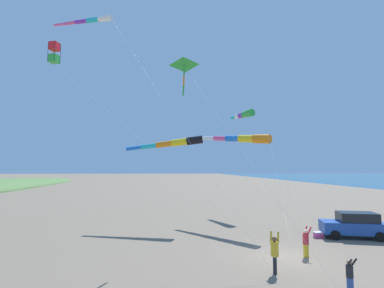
# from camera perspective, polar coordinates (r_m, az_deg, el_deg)

# --- Properties ---
(ground_plane) EXTENTS (600.00, 600.00, 0.00)m
(ground_plane) POSITION_cam_1_polar(r_m,az_deg,el_deg) (18.50, 17.62, -20.58)
(ground_plane) COLOR #756654
(parked_car) EXTENTS (4.62, 2.88, 1.85)m
(parked_car) POSITION_cam_1_polar(r_m,az_deg,el_deg) (24.92, 29.55, -13.80)
(parked_car) COLOR #1E479E
(parked_car) RESTS_ON ground_plane
(cooler_box) EXTENTS (0.62, 0.42, 0.42)m
(cooler_box) POSITION_cam_1_polar(r_m,az_deg,el_deg) (23.93, 23.88, -16.22)
(cooler_box) COLOR #EF4C93
(cooler_box) RESTS_ON ground_plane
(person_adult_flyer) EXTENTS (0.60, 0.68, 1.94)m
(person_adult_flyer) POSITION_cam_1_polar(r_m,az_deg,el_deg) (15.35, 16.15, -19.84)
(person_adult_flyer) COLOR #232328
(person_adult_flyer) RESTS_ON ground_plane
(person_child_green_jacket) EXTENTS (0.60, 0.52, 1.71)m
(person_child_green_jacket) POSITION_cam_1_polar(r_m,az_deg,el_deg) (18.55, 21.76, -17.44)
(person_child_green_jacket) COLOR gold
(person_child_green_jacket) RESTS_ON ground_plane
(person_bystander_far) EXTENTS (0.40, 0.48, 1.43)m
(person_bystander_far) POSITION_cam_1_polar(r_m,az_deg,el_deg) (14.37, 28.95, -21.62)
(person_bystander_far) COLOR #335199
(person_bystander_far) RESTS_ON ground_plane
(kite_windsock_red_high_left) EXTENTS (14.68, 10.97, 17.10)m
(kite_windsock_red_high_left) POSITION_cam_1_polar(r_m,az_deg,el_deg) (25.76, -19.69, 22.15)
(kite_windsock_red_high_left) COLOR white
(kite_windsock_red_high_left) RESTS_ON ground_plane
(kite_delta_checkered_midright) EXTENTS (6.13, 11.67, 12.90)m
(kite_delta_checkered_midright) POSITION_cam_1_polar(r_m,az_deg,el_deg) (21.36, -1.54, 15.33)
(kite_delta_checkered_midright) COLOR green
(kite_delta_checkered_midright) RESTS_ON ground_plane
(kite_windsock_teal_far_right) EXTENTS (5.41, 15.56, 8.44)m
(kite_windsock_teal_far_right) POSITION_cam_1_polar(r_m,az_deg,el_deg) (26.58, 10.04, 1.05)
(kite_windsock_teal_far_right) COLOR orange
(kite_windsock_teal_far_right) RESTS_ON ground_plane
(kite_box_green_low_center) EXTENTS (13.49, 4.99, 12.88)m
(kite_box_green_low_center) POSITION_cam_1_polar(r_m,az_deg,el_deg) (20.46, -25.71, 16.02)
(kite_box_green_low_center) COLOR red
(kite_box_green_low_center) RESTS_ON ground_plane
(kite_windsock_black_fish_shape) EXTENTS (3.34, 16.39, 12.13)m
(kite_windsock_black_fish_shape) POSITION_cam_1_polar(r_m,az_deg,el_deg) (35.75, 10.42, 5.79)
(kite_windsock_black_fish_shape) COLOR green
(kite_windsock_black_fish_shape) RESTS_ON ground_plane
(kite_windsock_small_distant) EXTENTS (15.43, 3.49, 8.10)m
(kite_windsock_small_distant) POSITION_cam_1_polar(r_m,az_deg,el_deg) (26.37, -3.45, 0.22)
(kite_windsock_small_distant) COLOR black
(kite_windsock_small_distant) RESTS_ON ground_plane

